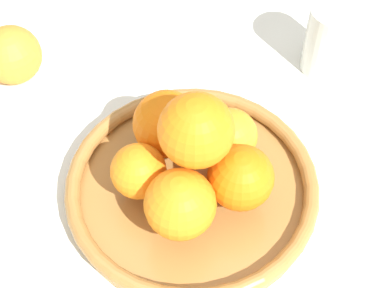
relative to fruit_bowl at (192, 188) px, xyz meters
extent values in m
plane|color=silver|center=(0.00, 0.00, -0.02)|extent=(4.00, 4.00, 0.00)
cylinder|color=#A57238|center=(0.00, 0.00, -0.01)|extent=(0.29, 0.29, 0.02)
torus|color=#A57238|center=(0.00, 0.00, 0.01)|extent=(0.30, 0.30, 0.02)
sphere|color=orange|center=(0.01, 0.06, 0.06)|extent=(0.08, 0.08, 0.08)
sphere|color=orange|center=(-0.05, 0.03, 0.05)|extent=(0.06, 0.06, 0.06)
sphere|color=orange|center=(-0.05, -0.03, 0.06)|extent=(0.08, 0.08, 0.08)
sphere|color=orange|center=(0.03, -0.05, 0.05)|extent=(0.08, 0.08, 0.08)
sphere|color=orange|center=(0.06, 0.00, 0.05)|extent=(0.07, 0.07, 0.07)
sphere|color=orange|center=(0.00, -0.01, 0.12)|extent=(0.08, 0.08, 0.08)
sphere|color=orange|center=(-0.04, 0.31, 0.02)|extent=(0.08, 0.08, 0.08)
cylinder|color=silver|center=(0.29, 0.03, 0.04)|extent=(0.07, 0.07, 0.10)
camera|label=1|loc=(-0.29, -0.31, 0.64)|focal=60.00mm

